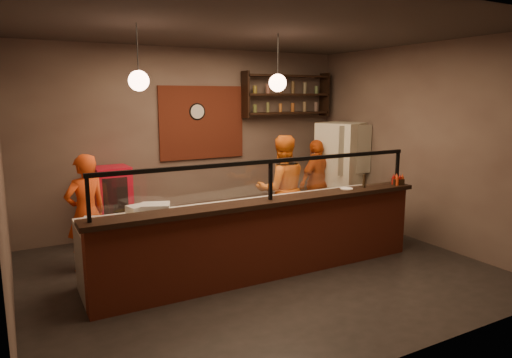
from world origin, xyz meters
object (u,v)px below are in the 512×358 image
cook_mid (282,190)px  condiment_caddy (398,182)px  red_cooler (113,206)px  pepper_mill (364,181)px  cook_left (86,213)px  fridge (341,173)px  cook_right (317,183)px  wall_clock (197,112)px  pizza_dough (257,203)px

cook_mid → condiment_caddy: bearing=148.5°
red_cooler → pepper_mill: bearing=-41.9°
condiment_caddy → pepper_mill: size_ratio=0.80×
cook_left → condiment_caddy: bearing=140.9°
fridge → condiment_caddy: bearing=-125.5°
cook_left → cook_right: size_ratio=1.01×
wall_clock → pizza_dough: size_ratio=0.61×
cook_left → cook_mid: 2.99m
pepper_mill → cook_right: bearing=75.6°
wall_clock → pizza_dough: 2.54m
fridge → condiment_caddy: fridge is taller
wall_clock → condiment_caddy: size_ratio=1.89×
pizza_dough → pepper_mill: size_ratio=2.46×
cook_right → condiment_caddy: cook_right is taller
wall_clock → red_cooler: wall_clock is taller
cook_right → cook_mid: bearing=9.9°
red_cooler → pepper_mill: 3.97m
condiment_caddy → wall_clock: bearing=126.8°
cook_left → cook_right: 4.11m
red_cooler → cook_right: bearing=-14.5°
pizza_dough → condiment_caddy: 2.20m
wall_clock → cook_left: (-2.15, -1.30, -1.29)m
red_cooler → pepper_mill: (3.10, -2.42, 0.52)m
cook_right → pepper_mill: 1.86m
cook_right → red_cooler: size_ratio=1.25×
red_cooler → condiment_caddy: size_ratio=7.97×
wall_clock → fridge: 2.93m
cook_right → pizza_dough: 2.35m
wall_clock → red_cooler: (-1.60, -0.31, -1.47)m
red_cooler → pizza_dough: size_ratio=2.60×
cook_mid → pepper_mill: cook_mid is taller
cook_right → cook_left: bearing=-12.7°
wall_clock → cook_mid: size_ratio=0.17×
pizza_dough → pepper_mill: (1.52, -0.49, 0.25)m
cook_mid → pizza_dough: cook_mid is taller
pizza_dough → cook_left: bearing=156.0°
fridge → cook_left: bearing=160.8°
red_cooler → pizza_dough: bearing=-54.6°
cook_right → condiment_caddy: 1.87m
pepper_mill → condiment_caddy: bearing=-6.8°
fridge → condiment_caddy: 1.87m
pizza_dough → cook_mid: bearing=39.6°
fridge → wall_clock: bearing=135.4°
cook_right → fridge: (0.55, -0.01, 0.15)m
cook_mid → cook_right: (1.12, 0.57, -0.08)m
wall_clock → cook_right: bearing=-26.5°
cook_left → fridge: 4.66m
red_cooler → condiment_caddy: bearing=-37.9°
cook_mid → pizza_dough: 1.10m
wall_clock → fridge: bearing=-21.5°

